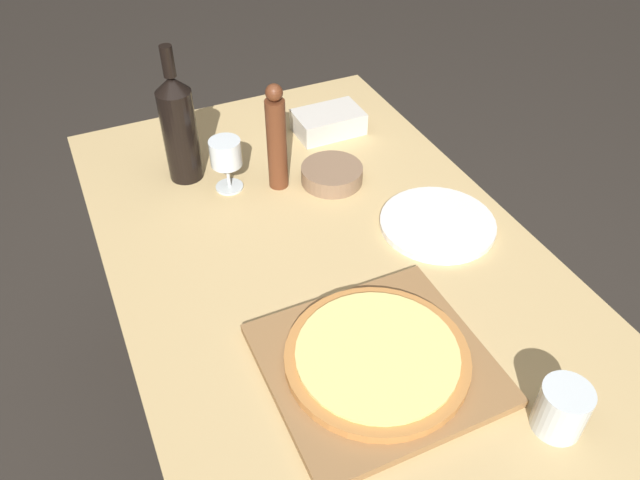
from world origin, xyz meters
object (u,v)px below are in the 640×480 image
wine_glass (226,155)px  small_bowl (332,174)px  pepper_mill (277,139)px  pizza (377,356)px  wine_bottle (179,127)px

wine_glass → small_bowl: wine_glass is taller
pepper_mill → small_bowl: 0.17m
wine_glass → small_bowl: (0.23, -0.08, -0.07)m
pizza → wine_bottle: size_ratio=0.97×
pepper_mill → wine_glass: (-0.11, 0.04, -0.03)m
pizza → wine_glass: size_ratio=2.48×
pizza → wine_glass: 0.62m
wine_bottle → small_bowl: wine_bottle is taller
pepper_mill → wine_glass: 0.12m
wine_glass → small_bowl: bearing=-18.5°
wine_bottle → pizza: bearing=-78.3°
wine_bottle → small_bowl: (0.31, -0.17, -0.12)m
pepper_mill → small_bowl: (0.12, -0.04, -0.11)m
wine_bottle → pepper_mill: wine_bottle is taller
pizza → wine_glass: (-0.07, 0.61, 0.06)m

